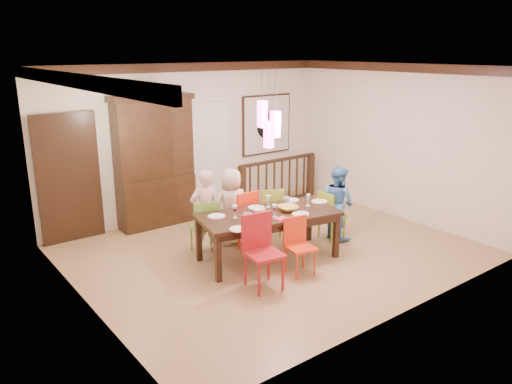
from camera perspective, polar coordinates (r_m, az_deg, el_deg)
floor at (r=8.15m, az=2.00°, el=-6.72°), size 6.00×6.00×0.00m
ceiling at (r=7.51m, az=2.22°, el=14.12°), size 6.00×6.00×0.00m
wall_back at (r=9.72m, az=-7.31°, el=5.87°), size 6.00×0.00×6.00m
wall_left at (r=6.30m, az=-19.54°, el=-0.59°), size 0.00×5.00×5.00m
wall_right at (r=9.84m, az=15.82°, el=5.51°), size 0.00×5.00×5.00m
crown_molding at (r=7.51m, az=2.21°, el=13.51°), size 6.00×5.00×0.16m
panel_door at (r=8.84m, az=-20.61°, el=1.26°), size 1.04×0.07×2.24m
white_doorway at (r=9.95m, az=-5.38°, el=3.81°), size 0.97×0.05×2.22m
painting at (r=10.67m, az=1.23°, el=7.71°), size 1.25×0.06×1.25m
pendant_cluster at (r=7.27m, az=1.47°, el=7.78°), size 0.27×0.21×1.14m
dining_table at (r=7.61m, az=1.40°, el=-3.00°), size 2.28×1.37×0.75m
chair_far_left at (r=7.94m, az=-6.02°, el=-3.47°), size 0.49×0.49×0.89m
chair_far_mid at (r=8.24m, az=-1.74°, el=-2.45°), size 0.44×0.44×0.94m
chair_far_right at (r=8.63m, az=1.43°, el=-1.84°), size 0.49×0.49×0.87m
chair_near_left at (r=6.73m, az=0.93°, el=-6.43°), size 0.51×0.51×1.02m
chair_near_mid at (r=7.21m, az=5.13°, el=-5.83°), size 0.44×0.44×0.83m
chair_end_right at (r=8.61m, az=8.71°, el=-2.22°), size 0.38×0.38×0.83m
china_hutch at (r=9.18m, az=-11.53°, el=3.44°), size 1.51×0.46×2.38m
balustrade at (r=10.44m, az=2.54°, el=1.35°), size 2.01×0.12×0.96m
person_far_left at (r=7.91m, az=-5.86°, el=-2.24°), size 0.53×0.38×1.36m
person_far_mid at (r=8.26m, az=-2.81°, el=-1.67°), size 0.68×0.50×1.28m
person_end_right at (r=8.60m, az=9.32°, el=-1.19°), size 0.49×0.63×1.27m
serving_bowl at (r=7.70m, az=3.67°, el=-1.86°), size 0.34×0.34×0.07m
small_bowl at (r=7.60m, az=0.28°, el=-2.11°), size 0.21×0.21×0.07m
cup_left at (r=7.26m, az=-0.95°, el=-2.83°), size 0.18×0.18×0.11m
cup_right at (r=8.08m, az=3.53°, el=-0.91°), size 0.12×0.12×0.09m
plate_far_left at (r=7.44m, az=-4.54°, el=-2.77°), size 0.26×0.26×0.01m
plate_far_mid at (r=7.82m, az=0.01°, el=-1.78°), size 0.26×0.26×0.01m
plate_far_right at (r=8.22m, az=4.03°, el=-0.92°), size 0.26×0.26×0.01m
plate_near_left at (r=6.91m, az=-2.00°, el=-4.25°), size 0.26×0.26×0.01m
plate_near_mid at (r=7.55m, az=5.10°, el=-2.51°), size 0.26×0.26×0.01m
plate_end_right at (r=8.19m, az=7.26°, el=-1.07°), size 0.26×0.26×0.01m
wine_glass_a at (r=7.35m, az=-2.42°, el=-2.26°), size 0.08×0.08×0.19m
wine_glass_b at (r=7.84m, az=1.40°, el=-1.07°), size 0.08×0.08×0.19m
wine_glass_c at (r=7.39m, az=2.14°, el=-2.16°), size 0.08×0.08×0.19m
wine_glass_d at (r=7.94m, az=5.98°, el=-0.93°), size 0.08×0.08×0.19m
napkin at (r=7.32m, az=2.92°, el=-3.06°), size 0.18×0.14×0.01m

